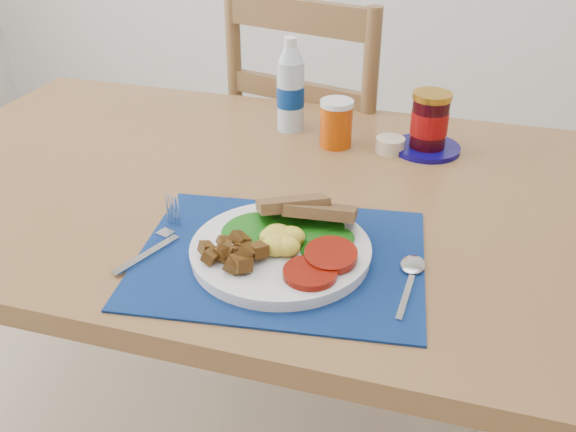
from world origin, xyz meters
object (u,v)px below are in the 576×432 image
object	(u,v)px
breakfast_plate	(276,247)
jam_on_saucer	(429,126)
chair_far	(320,134)
juice_glass	(336,125)
water_bottle	(290,90)

from	to	relation	value
breakfast_plate	jam_on_saucer	size ratio (longest dim) A/B	1.97
chair_far	juice_glass	xyz separation A→B (m)	(0.13, -0.38, 0.19)
breakfast_plate	jam_on_saucer	world-z (taller)	jam_on_saucer
chair_far	water_bottle	distance (m)	0.40
breakfast_plate	jam_on_saucer	distance (m)	0.51
breakfast_plate	juice_glass	world-z (taller)	juice_glass
chair_far	water_bottle	world-z (taller)	chair_far
breakfast_plate	juice_glass	xyz separation A→B (m)	(-0.01, 0.45, 0.02)
water_bottle	juice_glass	distance (m)	0.14
juice_glass	jam_on_saucer	world-z (taller)	jam_on_saucer
chair_far	water_bottle	xyz separation A→B (m)	(0.01, -0.32, 0.24)
chair_far	breakfast_plate	distance (m)	0.86
chair_far	breakfast_plate	size ratio (longest dim) A/B	4.38
water_bottle	chair_far	bearing A→B (deg)	91.67
chair_far	juice_glass	world-z (taller)	chair_far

